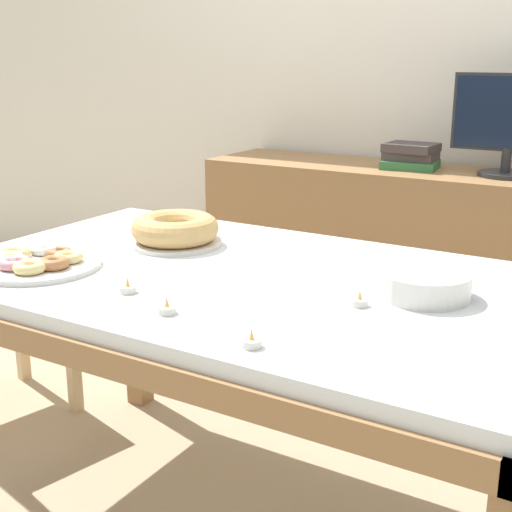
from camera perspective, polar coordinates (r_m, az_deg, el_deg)
The scene contains 12 objects.
wall_back at distance 3.19m, azimuth 15.56°, elevation 16.11°, with size 8.00×0.10×2.60m, color silver.
dining_table at distance 1.80m, azimuth -0.52°, elevation -4.15°, with size 1.60×0.96×0.73m.
sideboard at distance 3.02m, azimuth 12.74°, elevation -0.87°, with size 1.81×0.44×0.81m.
computer_monitor at distance 2.83m, azimuth 19.61°, elevation 9.80°, with size 0.42×0.20×0.38m.
book_stack at distance 2.94m, azimuth 12.27°, elevation 7.79°, with size 0.23×0.21×0.10m.
cake_chocolate_round at distance 2.05m, azimuth -6.48°, elevation 2.04°, with size 0.27×0.27×0.09m.
pastry_platter at distance 1.91m, azimuth -17.23°, elevation -0.47°, with size 0.33×0.33×0.04m.
plate_stack at distance 1.65m, azimuth 13.31°, elevation -2.20°, with size 0.21×0.21×0.06m.
tealight_right_edge at distance 1.35m, azimuth -0.36°, elevation -6.90°, with size 0.04×0.04×0.04m.
tealight_near_front at distance 1.52m, azimuth -7.13°, elevation -4.24°, with size 0.04×0.04×0.04m.
tealight_left_edge at distance 1.67m, azimuth -10.22°, elevation -2.57°, with size 0.04×0.04×0.04m.
tealight_centre at distance 1.57m, azimuth 8.28°, elevation -3.62°, with size 0.04×0.04×0.04m.
Camera 1 is at (0.89, -1.44, 1.26)m, focal length 50.00 mm.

